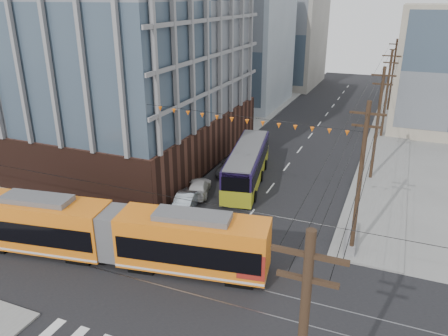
# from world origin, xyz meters

# --- Properties ---
(ground) EXTENTS (160.00, 160.00, 0.00)m
(ground) POSITION_xyz_m (0.00, 0.00, 0.00)
(ground) COLOR slate
(office_building) EXTENTS (30.00, 25.00, 28.60)m
(office_building) POSITION_xyz_m (-22.00, 23.00, 14.30)
(office_building) COLOR #381E16
(office_building) RESTS_ON ground
(bg_bldg_nw_near) EXTENTS (18.00, 16.00, 18.00)m
(bg_bldg_nw_near) POSITION_xyz_m (-17.00, 52.00, 9.00)
(bg_bldg_nw_near) COLOR #8C99A5
(bg_bldg_nw_near) RESTS_ON ground
(bg_bldg_nw_far) EXTENTS (16.00, 18.00, 20.00)m
(bg_bldg_nw_far) POSITION_xyz_m (-14.00, 72.00, 10.00)
(bg_bldg_nw_far) COLOR gray
(bg_bldg_nw_far) RESTS_ON ground
(utility_pole_far) EXTENTS (0.30, 0.30, 11.00)m
(utility_pole_far) POSITION_xyz_m (8.50, 56.00, 5.50)
(utility_pole_far) COLOR black
(utility_pole_far) RESTS_ON ground
(streetcar) EXTENTS (21.12, 6.24, 4.03)m
(streetcar) POSITION_xyz_m (-6.37, 4.43, 2.02)
(streetcar) COLOR orange
(streetcar) RESTS_ON ground
(city_bus) EXTENTS (5.03, 12.96, 3.59)m
(city_bus) POSITION_xyz_m (-2.57, 20.52, 1.79)
(city_bus) COLOR #1B1038
(city_bus) RESTS_ON ground
(parked_car_silver) EXTENTS (2.34, 4.64, 1.46)m
(parked_car_silver) POSITION_xyz_m (-5.50, 13.57, 0.73)
(parked_car_silver) COLOR #A4B3BF
(parked_car_silver) RESTS_ON ground
(parked_car_white) EXTENTS (3.15, 4.96, 1.34)m
(parked_car_white) POSITION_xyz_m (-5.72, 16.30, 0.67)
(parked_car_white) COLOR silver
(parked_car_white) RESTS_ON ground
(parked_car_grey) EXTENTS (3.04, 4.88, 1.26)m
(parked_car_grey) POSITION_xyz_m (-5.10, 22.18, 0.63)
(parked_car_grey) COLOR #595B61
(parked_car_grey) RESTS_ON ground
(jersey_barrier) EXTENTS (1.26, 4.26, 0.84)m
(jersey_barrier) POSITION_xyz_m (8.30, 12.75, 0.42)
(jersey_barrier) COLOR gray
(jersey_barrier) RESTS_ON ground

